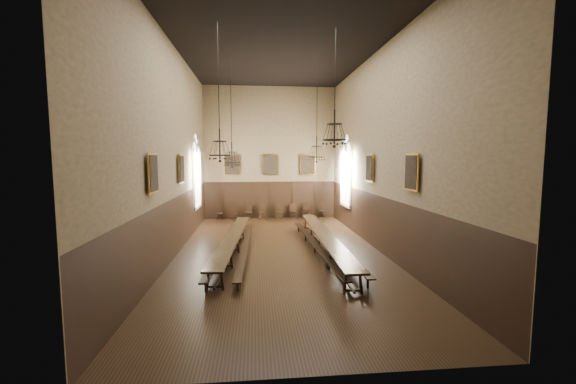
{
  "coord_description": "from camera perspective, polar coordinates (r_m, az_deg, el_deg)",
  "views": [
    {
      "loc": [
        -1.08,
        -15.34,
        4.22
      ],
      "look_at": [
        0.52,
        1.5,
        2.55
      ],
      "focal_mm": 22.0,
      "sensor_mm": 36.0,
      "label": 1
    }
  ],
  "objects": [
    {
      "name": "floor",
      "position": [
        15.95,
        -1.37,
        -9.73
      ],
      "size": [
        9.0,
        18.0,
        0.02
      ],
      "primitive_type": "cube",
      "color": "black",
      "rests_on": "ground"
    },
    {
      "name": "ceiling",
      "position": [
        16.11,
        -1.45,
        22.94
      ],
      "size": [
        9.0,
        18.0,
        0.02
      ],
      "primitive_type": "cube",
      "color": "black",
      "rests_on": "ground"
    },
    {
      "name": "wall_back",
      "position": [
        24.38,
        -2.91,
        6.3
      ],
      "size": [
        9.0,
        0.02,
        9.0
      ],
      "primitive_type": "cube",
      "color": "#8D7556",
      "rests_on": "ground"
    },
    {
      "name": "wall_front",
      "position": [
        6.43,
        4.32,
        8.12
      ],
      "size": [
        9.0,
        0.02,
        9.0
      ],
      "primitive_type": "cube",
      "color": "#8D7556",
      "rests_on": "ground"
    },
    {
      "name": "wall_left",
      "position": [
        15.72,
        -18.14,
        6.39
      ],
      "size": [
        0.02,
        18.0,
        9.0
      ],
      "primitive_type": "cube",
      "color": "#8D7556",
      "rests_on": "ground"
    },
    {
      "name": "wall_right",
      "position": [
        16.33,
        14.69,
        6.44
      ],
      "size": [
        0.02,
        18.0,
        9.0
      ],
      "primitive_type": "cube",
      "color": "#8D7556",
      "rests_on": "ground"
    },
    {
      "name": "wainscot_panelling",
      "position": [
        15.67,
        -1.38,
        -5.29
      ],
      "size": [
        9.0,
        18.0,
        2.5
      ],
      "primitive_type": null,
      "color": "black",
      "rests_on": "floor"
    },
    {
      "name": "table_left",
      "position": [
        15.93,
        -8.9,
        -8.37
      ],
      "size": [
        1.36,
        9.83,
        0.76
      ],
      "rotation": [
        0.0,
        0.0,
        -0.07
      ],
      "color": "black",
      "rests_on": "floor"
    },
    {
      "name": "table_right",
      "position": [
        15.88,
        5.92,
        -8.24
      ],
      "size": [
        0.93,
        10.73,
        0.84
      ],
      "rotation": [
        0.0,
        0.0,
        -0.02
      ],
      "color": "black",
      "rests_on": "floor"
    },
    {
      "name": "bench_left_outer",
      "position": [
        15.98,
        -10.34,
        -8.71
      ],
      "size": [
        0.68,
        9.92,
        0.45
      ],
      "rotation": [
        0.0,
        0.0,
        -0.04
      ],
      "color": "black",
      "rests_on": "floor"
    },
    {
      "name": "bench_left_inner",
      "position": [
        15.68,
        -6.88,
        -8.99
      ],
      "size": [
        0.59,
        9.38,
        0.42
      ],
      "rotation": [
        0.0,
        0.0,
        -0.03
      ],
      "color": "black",
      "rests_on": "floor"
    },
    {
      "name": "bench_right_inner",
      "position": [
        15.82,
        4.37,
        -8.79
      ],
      "size": [
        0.66,
        9.81,
        0.44
      ],
      "rotation": [
        0.0,
        0.0,
        0.04
      ],
      "color": "black",
      "rests_on": "floor"
    },
    {
      "name": "bench_right_outer",
      "position": [
        16.27,
        7.92,
        -8.4
      ],
      "size": [
        0.47,
        10.05,
        0.45
      ],
      "rotation": [
        0.0,
        0.0,
        -0.02
      ],
      "color": "black",
      "rests_on": "floor"
    },
    {
      "name": "chair_0",
      "position": [
        24.39,
        -10.98,
        -3.77
      ],
      "size": [
        0.42,
        0.42,
        0.9
      ],
      "rotation": [
        0.0,
        0.0,
        -0.05
      ],
      "color": "black",
      "rests_on": "floor"
    },
    {
      "name": "chair_1",
      "position": [
        24.19,
        -8.64,
        -3.78
      ],
      "size": [
        0.46,
        0.46,
        0.95
      ],
      "rotation": [
        0.0,
        0.0,
        0.12
      ],
      "color": "black",
      "rests_on": "floor"
    },
    {
      "name": "chair_2",
      "position": [
        24.24,
        -6.36,
        -3.71
      ],
      "size": [
        0.49,
        0.49,
        0.98
      ],
      "rotation": [
        0.0,
        0.0,
        -0.14
      ],
      "color": "black",
      "rests_on": "floor"
    },
    {
      "name": "chair_3",
      "position": [
        24.15,
        -4.13,
        -3.69
      ],
      "size": [
        0.48,
        0.48,
        1.02
      ],
      "rotation": [
        0.0,
        0.0,
        -0.08
      ],
      "color": "black",
      "rests_on": "floor"
    },
    {
      "name": "chair_4",
      "position": [
        24.28,
        -1.48,
        -3.63
      ],
      "size": [
        0.51,
        0.51,
        1.02
      ],
      "rotation": [
        0.0,
        0.0,
        -0.14
      ],
      "color": "black",
      "rests_on": "floor"
    },
    {
      "name": "chair_5",
      "position": [
        24.38,
        0.87,
        -3.59
      ],
      "size": [
        0.49,
        0.49,
        1.02
      ],
      "rotation": [
        0.0,
        0.0,
        0.09
      ],
      "color": "black",
      "rests_on": "floor"
    },
    {
      "name": "chair_6",
      "position": [
        24.45,
        2.93,
        -3.56
      ],
      "size": [
        0.56,
        0.56,
        1.03
      ],
      "rotation": [
        0.0,
        0.0,
        -0.27
      ],
      "color": "black",
      "rests_on": "floor"
    },
    {
      "name": "chair_7",
      "position": [
        24.66,
        5.43,
        -3.5
      ],
      "size": [
        0.48,
        0.48,
        1.04
      ],
      "rotation": [
        0.0,
        0.0,
        0.04
      ],
      "color": "black",
      "rests_on": "floor"
    },
    {
      "name": "chandelier_back_left",
      "position": [
        17.78,
        -9.07,
        5.88
      ],
      "size": [
        0.81,
        0.81,
        5.2
      ],
      "color": "black",
      "rests_on": "ceiling"
    },
    {
      "name": "chandelier_back_right",
      "position": [
        18.44,
        4.66,
        6.64
      ],
      "size": [
        0.87,
        0.87,
        4.93
      ],
      "color": "black",
      "rests_on": "ceiling"
    },
    {
      "name": "chandelier_front_left",
      "position": [
        13.19,
        -10.99,
        7.38
      ],
      "size": [
        0.78,
        0.78,
        4.85
      ],
      "color": "black",
      "rests_on": "ceiling"
    },
    {
      "name": "chandelier_front_right",
      "position": [
        13.71,
        7.51,
        9.48
      ],
      "size": [
        0.92,
        0.92,
        4.28
      ],
      "color": "black",
      "rests_on": "ceiling"
    },
    {
      "name": "portrait_back_0",
      "position": [
        24.28,
        -9.04,
        4.35
      ],
      "size": [
        1.1,
        0.12,
        1.4
      ],
      "color": "#AD7C29",
      "rests_on": "wall_back"
    },
    {
      "name": "portrait_back_1",
      "position": [
        24.25,
        -2.88,
        4.41
      ],
      "size": [
        1.1,
        0.12,
        1.4
      ],
      "color": "#AD7C29",
      "rests_on": "wall_back"
    },
    {
      "name": "portrait_back_2",
      "position": [
        24.51,
        3.22,
        4.42
      ],
      "size": [
        1.1,
        0.12,
        1.4
      ],
      "color": "#AD7C29",
      "rests_on": "wall_back"
    },
    {
      "name": "portrait_left_0",
      "position": [
        16.68,
        -16.87,
        3.62
      ],
      "size": [
        0.12,
        1.0,
        1.3
      ],
      "color": "#AD7C29",
      "rests_on": "wall_left"
    },
    {
      "name": "portrait_left_1",
      "position": [
        12.3,
        -21.0,
        2.85
      ],
      "size": [
        0.12,
        1.0,
        1.3
      ],
      "color": "#AD7C29",
      "rests_on": "wall_left"
    },
    {
      "name": "portrait_right_0",
      "position": [
        17.24,
        13.07,
        3.77
      ],
      "size": [
        0.12,
        1.0,
        1.3
      ],
      "color": "#AD7C29",
      "rests_on": "wall_right"
    },
    {
      "name": "portrait_right_1",
      "position": [
        13.05,
        19.34,
        3.04
      ],
      "size": [
        0.12,
        1.0,
        1.3
      ],
      "color": "#AD7C29",
      "rests_on": "wall_right"
    },
    {
      "name": "window_right",
      "position": [
        21.58,
        9.39,
        3.39
      ],
      "size": [
        0.2,
        2.2,
        4.6
      ],
      "primitive_type": null,
      "color": "white",
      "rests_on": "wall_right"
    },
    {
      "name": "window_left",
      "position": [
        21.13,
        -14.57,
        3.24
      ],
      "size": [
        0.2,
        2.2,
        4.6
      ],
      "primitive_type": null,
      "color": "white",
      "rests_on": "wall_left"
    }
  ]
}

